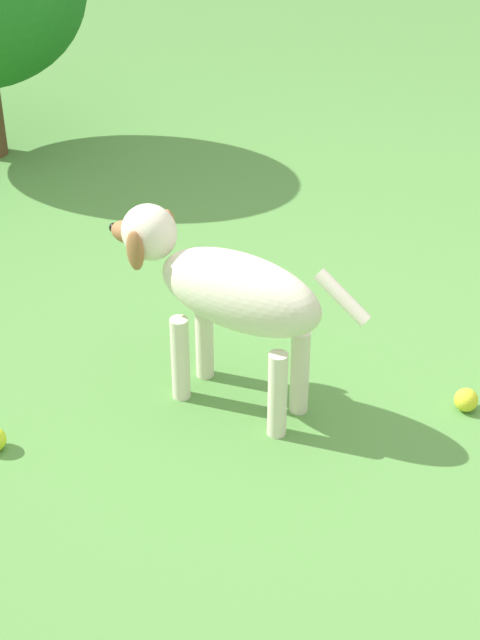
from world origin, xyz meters
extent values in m
plane|color=#548C42|center=(0.00, 0.00, 0.00)|extent=(14.00, 14.00, 0.00)
ellipsoid|color=silver|center=(-0.15, -0.07, 0.36)|extent=(0.50, 0.41, 0.21)
cylinder|color=silver|center=(-0.31, -0.03, 0.13)|extent=(0.05, 0.05, 0.26)
cylinder|color=silver|center=(-0.24, 0.07, 0.13)|extent=(0.05, 0.05, 0.26)
cylinder|color=silver|center=(-0.05, -0.20, 0.13)|extent=(0.05, 0.05, 0.26)
cylinder|color=silver|center=(0.02, -0.10, 0.13)|extent=(0.05, 0.05, 0.26)
ellipsoid|color=silver|center=(-0.39, 0.09, 0.45)|extent=(0.21, 0.20, 0.16)
ellipsoid|color=#9E663D|center=(-0.45, 0.12, 0.44)|extent=(0.13, 0.12, 0.06)
sphere|color=black|center=(-0.49, 0.15, 0.44)|extent=(0.03, 0.03, 0.03)
ellipsoid|color=#9E663D|center=(-0.42, 0.02, 0.44)|extent=(0.06, 0.05, 0.12)
ellipsoid|color=#9E663D|center=(-0.34, 0.14, 0.44)|extent=(0.06, 0.05, 0.12)
cylinder|color=silver|center=(0.10, -0.22, 0.44)|extent=(0.15, 0.11, 0.12)
sphere|color=yellow|center=(0.48, -0.10, 0.03)|extent=(0.07, 0.07, 0.07)
camera|label=1|loc=(-0.14, -2.25, 1.68)|focal=55.38mm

